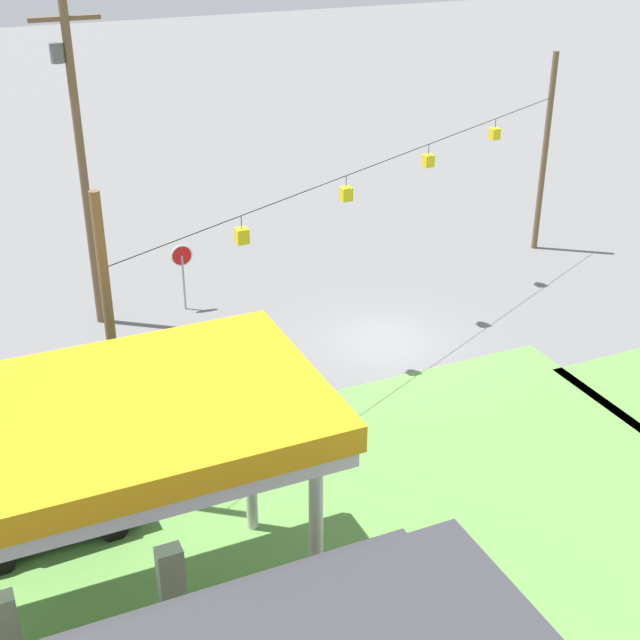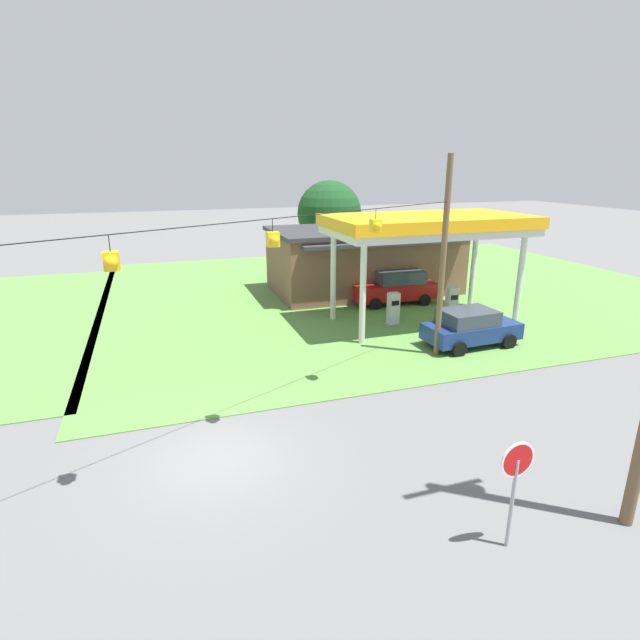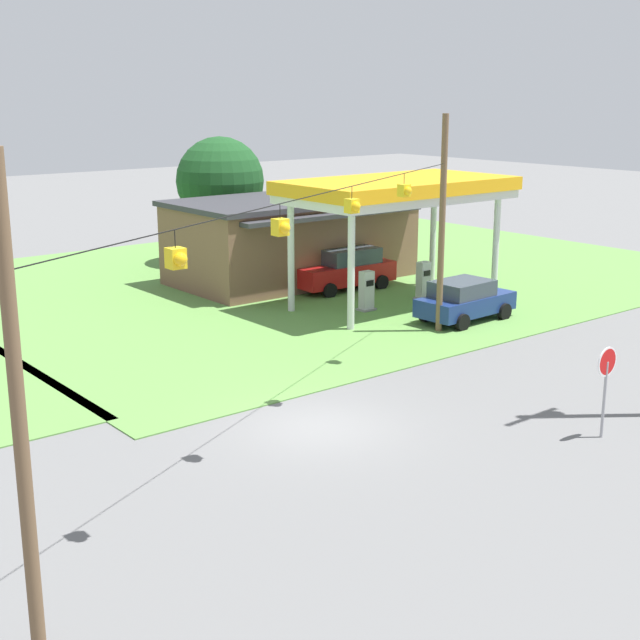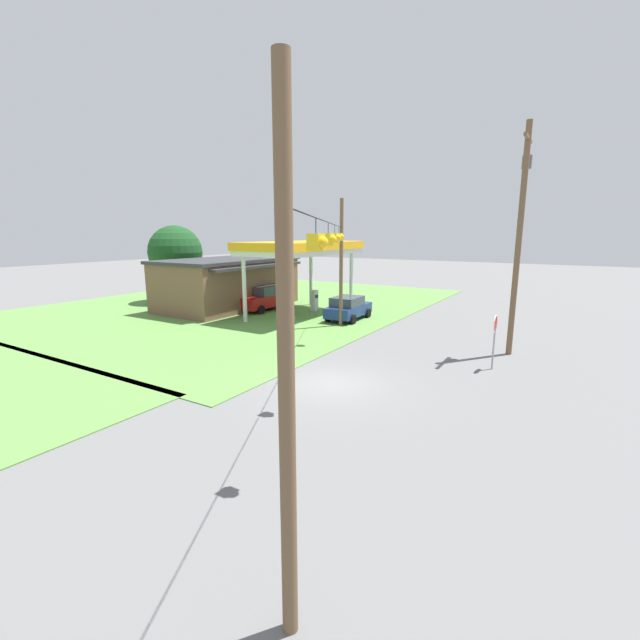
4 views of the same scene
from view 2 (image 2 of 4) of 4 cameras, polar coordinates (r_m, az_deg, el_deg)
The scene contains 11 objects.
ground_plane at distance 14.56m, azimuth -11.66°, elevation -15.30°, with size 160.00×160.00×0.00m, color slate.
grass_verge_station_corner at distance 33.08m, azimuth 8.48°, elevation 3.65°, with size 36.00×28.00×0.04m, color #5B8E42.
gas_station_canopy at distance 25.13m, azimuth 12.25°, elevation 10.42°, with size 9.77×5.20×5.42m.
gas_station_store at distance 31.72m, azimuth 5.08°, elevation 6.87°, with size 11.51×6.89×4.00m.
fuel_pump_near at distance 25.13m, azimuth 8.36°, elevation 1.12°, with size 0.71×0.56×1.70m.
fuel_pump_far at distance 26.78m, azimuth 14.80°, elevation 1.74°, with size 0.71×0.56×1.70m.
car_at_pumps_front at distance 23.04m, azimuth 16.80°, elevation -0.80°, with size 4.31×2.26×1.68m.
car_at_pumps_rear at distance 29.17m, azimuth 8.60°, elevation 3.76°, with size 4.96×2.27×1.95m.
stop_sign_roadside at distance 11.28m, azimuth 21.50°, elevation -15.88°, with size 0.80×0.08×2.50m.
signal_span_gantry at distance 12.73m, azimuth -12.87°, elevation 1.92°, with size 20.06×10.24×8.18m.
tree_behind_station at distance 36.79m, azimuth 1.08°, elevation 12.08°, with size 4.63×4.63×6.70m.
Camera 2 is at (-1.13, -12.25, 7.78)m, focal length 28.00 mm.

